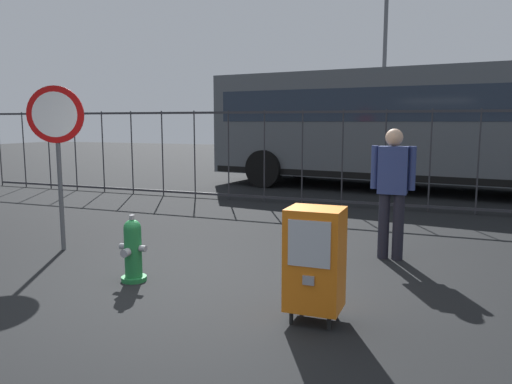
{
  "coord_description": "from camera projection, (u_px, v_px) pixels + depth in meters",
  "views": [
    {
      "loc": [
        2.51,
        -4.48,
        1.76
      ],
      "look_at": [
        0.3,
        1.2,
        0.9
      ],
      "focal_mm": 35.21,
      "sensor_mm": 36.0,
      "label": 1
    }
  ],
  "objects": [
    {
      "name": "newspaper_box_primary",
      "position": [
        315.0,
        259.0,
        4.39
      ],
      "size": [
        0.48,
        0.42,
        1.02
      ],
      "color": "black",
      "rests_on": "ground_plane"
    },
    {
      "name": "street_light_near_left",
      "position": [
        385.0,
        54.0,
        17.58
      ],
      "size": [
        0.32,
        0.32,
        7.04
      ],
      "color": "#4C4F54",
      "rests_on": "ground_plane"
    },
    {
      "name": "ground_plane",
      "position": [
        188.0,
        290.0,
        5.28
      ],
      "size": [
        60.0,
        60.0,
        0.0
      ],
      "primitive_type": "plane",
      "color": "black"
    },
    {
      "name": "stop_sign",
      "position": [
        57.0,
        133.0,
        6.7
      ],
      "size": [
        0.71,
        0.31,
        2.23
      ],
      "color": "#4C4F54",
      "rests_on": "ground_plane"
    },
    {
      "name": "bus_near",
      "position": [
        417.0,
        123.0,
        12.55
      ],
      "size": [
        10.73,
        3.82,
        3.0
      ],
      "rotation": [
        0.0,
        0.0,
        -0.13
      ],
      "color": "#4C5156",
      "rests_on": "ground_plane"
    },
    {
      "name": "pedestrian",
      "position": [
        392.0,
        186.0,
        6.35
      ],
      "size": [
        0.55,
        0.22,
        1.67
      ],
      "color": "black",
      "rests_on": "ground_plane"
    },
    {
      "name": "bus_far",
      "position": [
        418.0,
        123.0,
        16.38
      ],
      "size": [
        10.64,
        3.32,
        3.0
      ],
      "rotation": [
        0.0,
        0.0,
        0.07
      ],
      "color": "#4C5156",
      "rests_on": "ground_plane"
    },
    {
      "name": "fence_barrier",
      "position": [
        322.0,
        157.0,
        10.48
      ],
      "size": [
        18.03,
        0.04,
        2.0
      ],
      "color": "#2D2D33",
      "rests_on": "ground_plane"
    },
    {
      "name": "fire_hydrant",
      "position": [
        133.0,
        250.0,
        5.54
      ],
      "size": [
        0.33,
        0.32,
        0.75
      ],
      "color": "#1E7238",
      "rests_on": "ground_plane"
    }
  ]
}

